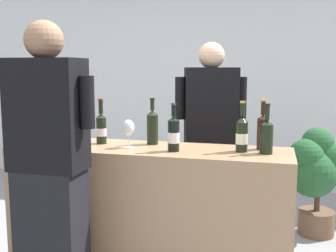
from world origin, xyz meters
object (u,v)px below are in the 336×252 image
wine_glass (128,129)px  person_guest (50,180)px  wine_bottle_0 (152,126)px  person_server (210,151)px  wine_bottle_1 (242,134)px  wine_bottle_3 (263,130)px  potted_shrub (315,170)px  wine_bottle_2 (57,126)px  wine_bottle_4 (101,128)px  wine_bottle_5 (174,134)px  wine_bottle_6 (266,136)px

wine_glass → person_guest: size_ratio=0.11×
wine_bottle_0 → person_server: (0.33, 0.52, -0.27)m
wine_bottle_1 → wine_bottle_3: size_ratio=0.99×
potted_shrub → wine_bottle_2: bearing=-147.5°
wine_bottle_0 → person_server: 0.67m
wine_bottle_4 → potted_shrub: (1.53, 1.11, -0.48)m
wine_bottle_1 → wine_bottle_5: wine_bottle_1 is taller
wine_bottle_2 → wine_bottle_5: wine_bottle_2 is taller
wine_bottle_0 → potted_shrub: 1.65m
wine_bottle_6 → person_guest: size_ratio=0.18×
person_server → wine_bottle_1: bearing=-65.0°
person_server → potted_shrub: person_server is taller
wine_bottle_4 → wine_glass: bearing=-21.0°
wine_bottle_0 → potted_shrub: (1.18, 1.05, -0.49)m
wine_bottle_1 → person_server: person_server is taller
wine_bottle_6 → wine_bottle_3: bearing=101.2°
wine_bottle_4 → wine_bottle_6: 1.12m
wine_bottle_1 → person_server: 0.74m
wine_bottle_4 → wine_bottle_5: size_ratio=1.03×
wine_bottle_3 → potted_shrub: (0.44, 1.03, -0.49)m
wine_bottle_4 → wine_bottle_1: bearing=-2.3°
wine_bottle_1 → wine_bottle_3: bearing=44.0°
person_guest → wine_glass: bearing=59.0°
wine_bottle_4 → wine_glass: wine_bottle_4 is taller
wine_bottle_0 → wine_bottle_4: size_ratio=1.01×
wine_bottle_2 → person_guest: 0.62m
wine_bottle_3 → wine_bottle_2: bearing=-174.3°
wine_bottle_1 → wine_bottle_4: (-0.97, 0.04, -0.00)m
wine_bottle_0 → wine_bottle_6: bearing=-9.3°
wine_bottle_0 → wine_bottle_3: size_ratio=0.99×
person_server → person_guest: person_guest is taller
wine_bottle_6 → wine_bottle_0: bearing=170.7°
wine_glass → wine_bottle_6: bearing=2.0°
wine_bottle_2 → wine_bottle_6: 1.43m
wine_bottle_3 → wine_bottle_4: 1.10m
wine_bottle_0 → potted_shrub: wine_bottle_0 is taller
wine_bottle_0 → wine_glass: bearing=-126.8°
wine_bottle_0 → wine_bottle_3: wine_bottle_3 is taller
wine_bottle_3 → person_guest: (-1.16, -0.66, -0.23)m
person_server → wine_bottle_4: bearing=-139.0°
wine_bottle_1 → wine_bottle_3: wine_bottle_3 is taller
wine_bottle_3 → wine_bottle_4: (-1.09, -0.08, -0.01)m
wine_bottle_5 → person_guest: person_guest is taller
wine_bottle_0 → wine_bottle_5: size_ratio=1.04×
wine_bottle_2 → wine_bottle_4: bearing=10.7°
wine_bottle_2 → wine_bottle_5: size_ratio=1.08×
wine_bottle_0 → wine_bottle_3: bearing=1.0°
wine_bottle_2 → wine_bottle_3: size_ratio=1.02×
wine_bottle_5 → potted_shrub: wine_bottle_5 is taller
wine_bottle_2 → wine_bottle_6: size_ratio=1.07×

